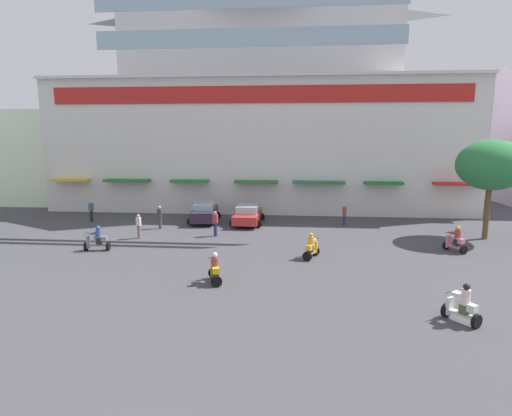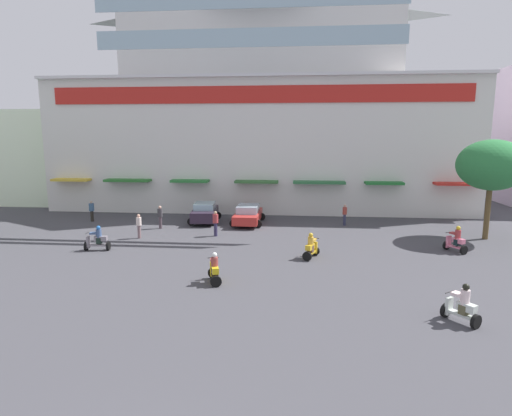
{
  "view_description": "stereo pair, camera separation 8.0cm",
  "coord_description": "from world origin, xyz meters",
  "px_view_note": "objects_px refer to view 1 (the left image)",
  "views": [
    {
      "loc": [
        3.38,
        -5.45,
        6.79
      ],
      "look_at": [
        1.07,
        19.35,
        2.47
      ],
      "focal_mm": 29.76,
      "sensor_mm": 36.0,
      "label": 1
    },
    {
      "loc": [
        3.46,
        -5.44,
        6.79
      ],
      "look_at": [
        1.07,
        19.35,
        2.47
      ],
      "focal_mm": 29.76,
      "sensor_mm": 36.0,
      "label": 2
    }
  ],
  "objects_px": {
    "scooter_rider_3": "(97,240)",
    "pedestrian_4": "(160,216)",
    "scooter_rider_1": "(311,247)",
    "pedestrian_1": "(215,222)",
    "scooter_rider_0": "(456,241)",
    "scooter_rider_6": "(215,270)",
    "scooter_rider_7": "(462,306)",
    "pedestrian_3": "(91,210)",
    "plaza_tree_1": "(491,165)",
    "parked_car_0": "(205,212)",
    "parked_car_1": "(248,214)",
    "pedestrian_2": "(139,225)",
    "pedestrian_0": "(344,213)"
  },
  "relations": [
    {
      "from": "scooter_rider_1",
      "to": "parked_car_0",
      "type": "bearing_deg",
      "value": 131.34
    },
    {
      "from": "pedestrian_1",
      "to": "scooter_rider_6",
      "type": "bearing_deg",
      "value": -79.42
    },
    {
      "from": "scooter_rider_3",
      "to": "pedestrian_4",
      "type": "relative_size",
      "value": 0.89
    },
    {
      "from": "scooter_rider_1",
      "to": "scooter_rider_6",
      "type": "bearing_deg",
      "value": -136.11
    },
    {
      "from": "pedestrian_3",
      "to": "scooter_rider_7",
      "type": "bearing_deg",
      "value": -36.41
    },
    {
      "from": "scooter_rider_0",
      "to": "scooter_rider_6",
      "type": "distance_m",
      "value": 14.54
    },
    {
      "from": "scooter_rider_3",
      "to": "pedestrian_0",
      "type": "height_order",
      "value": "pedestrian_0"
    },
    {
      "from": "plaza_tree_1",
      "to": "parked_car_1",
      "type": "distance_m",
      "value": 16.95
    },
    {
      "from": "scooter_rider_1",
      "to": "pedestrian_3",
      "type": "bearing_deg",
      "value": 153.18
    },
    {
      "from": "scooter_rider_0",
      "to": "scooter_rider_7",
      "type": "height_order",
      "value": "scooter_rider_0"
    },
    {
      "from": "pedestrian_4",
      "to": "pedestrian_0",
      "type": "bearing_deg",
      "value": 10.01
    },
    {
      "from": "pedestrian_3",
      "to": "pedestrian_4",
      "type": "bearing_deg",
      "value": -18.01
    },
    {
      "from": "parked_car_0",
      "to": "pedestrian_1",
      "type": "distance_m",
      "value": 4.75
    },
    {
      "from": "pedestrian_0",
      "to": "pedestrian_2",
      "type": "relative_size",
      "value": 0.99
    },
    {
      "from": "parked_car_0",
      "to": "scooter_rider_6",
      "type": "height_order",
      "value": "parked_car_0"
    },
    {
      "from": "pedestrian_4",
      "to": "scooter_rider_0",
      "type": "bearing_deg",
      "value": -13.21
    },
    {
      "from": "scooter_rider_3",
      "to": "scooter_rider_6",
      "type": "relative_size",
      "value": 1.0
    },
    {
      "from": "pedestrian_3",
      "to": "scooter_rider_0",
      "type": "bearing_deg",
      "value": -14.4
    },
    {
      "from": "pedestrian_2",
      "to": "scooter_rider_3",
      "type": "bearing_deg",
      "value": -113.69
    },
    {
      "from": "parked_car_0",
      "to": "pedestrian_2",
      "type": "bearing_deg",
      "value": -120.29
    },
    {
      "from": "parked_car_1",
      "to": "scooter_rider_1",
      "type": "bearing_deg",
      "value": -62.71
    },
    {
      "from": "pedestrian_0",
      "to": "pedestrian_3",
      "type": "relative_size",
      "value": 0.98
    },
    {
      "from": "scooter_rider_1",
      "to": "scooter_rider_7",
      "type": "distance_m",
      "value": 9.34
    },
    {
      "from": "pedestrian_3",
      "to": "pedestrian_4",
      "type": "distance_m",
      "value": 6.54
    },
    {
      "from": "scooter_rider_7",
      "to": "pedestrian_0",
      "type": "bearing_deg",
      "value": 98.2
    },
    {
      "from": "plaza_tree_1",
      "to": "scooter_rider_0",
      "type": "height_order",
      "value": "plaza_tree_1"
    },
    {
      "from": "scooter_rider_7",
      "to": "pedestrian_3",
      "type": "bearing_deg",
      "value": 143.59
    },
    {
      "from": "parked_car_0",
      "to": "scooter_rider_0",
      "type": "distance_m",
      "value": 17.85
    },
    {
      "from": "parked_car_0",
      "to": "scooter_rider_7",
      "type": "height_order",
      "value": "parked_car_0"
    },
    {
      "from": "plaza_tree_1",
      "to": "pedestrian_1",
      "type": "relative_size",
      "value": 3.79
    },
    {
      "from": "parked_car_0",
      "to": "pedestrian_2",
      "type": "distance_m",
      "value": 6.4
    },
    {
      "from": "scooter_rider_6",
      "to": "scooter_rider_7",
      "type": "relative_size",
      "value": 0.98
    },
    {
      "from": "scooter_rider_3",
      "to": "pedestrian_2",
      "type": "distance_m",
      "value": 3.42
    },
    {
      "from": "scooter_rider_3",
      "to": "parked_car_0",
      "type": "bearing_deg",
      "value": 62.0
    },
    {
      "from": "plaza_tree_1",
      "to": "scooter_rider_6",
      "type": "height_order",
      "value": "plaza_tree_1"
    },
    {
      "from": "plaza_tree_1",
      "to": "scooter_rider_1",
      "type": "xyz_separation_m",
      "value": [
        -11.57,
        -5.54,
        -4.24
      ]
    },
    {
      "from": "plaza_tree_1",
      "to": "pedestrian_4",
      "type": "distance_m",
      "value": 22.66
    },
    {
      "from": "parked_car_1",
      "to": "scooter_rider_6",
      "type": "bearing_deg",
      "value": -90.17
    },
    {
      "from": "scooter_rider_7",
      "to": "pedestrian_3",
      "type": "relative_size",
      "value": 0.93
    },
    {
      "from": "pedestrian_0",
      "to": "pedestrian_1",
      "type": "xyz_separation_m",
      "value": [
        -9.06,
        -4.31,
        0.06
      ]
    },
    {
      "from": "pedestrian_4",
      "to": "scooter_rider_7",
      "type": "bearing_deg",
      "value": -41.94
    },
    {
      "from": "scooter_rider_7",
      "to": "pedestrian_4",
      "type": "distance_m",
      "value": 21.42
    },
    {
      "from": "scooter_rider_0",
      "to": "pedestrian_1",
      "type": "relative_size",
      "value": 0.92
    },
    {
      "from": "parked_car_0",
      "to": "scooter_rider_7",
      "type": "distance_m",
      "value": 21.36
    },
    {
      "from": "plaza_tree_1",
      "to": "pedestrian_2",
      "type": "relative_size",
      "value": 4.0
    },
    {
      "from": "scooter_rider_0",
      "to": "pedestrian_0",
      "type": "height_order",
      "value": "pedestrian_0"
    },
    {
      "from": "scooter_rider_1",
      "to": "pedestrian_1",
      "type": "relative_size",
      "value": 0.86
    },
    {
      "from": "parked_car_0",
      "to": "pedestrian_1",
      "type": "height_order",
      "value": "pedestrian_1"
    },
    {
      "from": "scooter_rider_7",
      "to": "parked_car_0",
      "type": "bearing_deg",
      "value": 128.04
    },
    {
      "from": "plaza_tree_1",
      "to": "pedestrian_0",
      "type": "bearing_deg",
      "value": 158.87
    }
  ]
}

